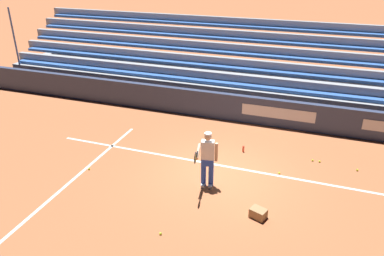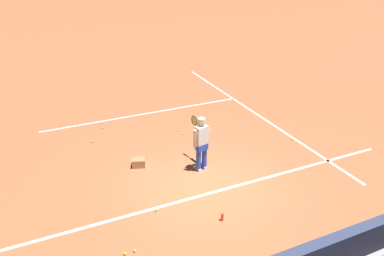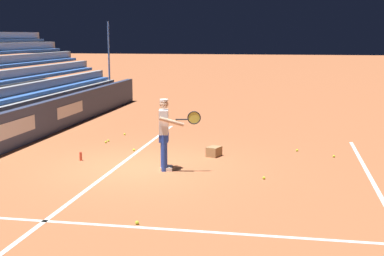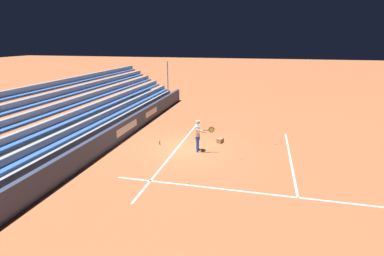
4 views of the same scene
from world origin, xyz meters
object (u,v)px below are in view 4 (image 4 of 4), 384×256
object	(u,v)px
tennis_ball_near_player	(259,139)
tennis_ball_far_left	(183,138)
tennis_player	(198,136)
tennis_ball_stray_back	(276,144)
tennis_ball_toward_net	(170,132)
ball_box_cardboard	(220,140)
tennis_ball_midcourt	(242,158)
tennis_ball_far_right	(171,131)
water_bottle	(160,143)
tennis_ball_on_baseline	(178,127)
tennis_ball_by_box	(188,183)

from	to	relation	value
tennis_ball_near_player	tennis_ball_far_left	size ratio (longest dim) A/B	1.00
tennis_player	tennis_ball_far_left	distance (m)	2.51
tennis_player	tennis_ball_stray_back	size ratio (longest dim) A/B	25.98
tennis_ball_toward_net	tennis_player	bearing A→B (deg)	41.42
ball_box_cardboard	tennis_ball_midcourt	world-z (taller)	ball_box_cardboard
tennis_ball_far_right	tennis_ball_midcourt	distance (m)	6.01
tennis_player	tennis_ball_far_right	xyz separation A→B (m)	(-3.07, -2.51, -0.86)
tennis_ball_far_right	water_bottle	bearing A→B (deg)	2.96
tennis_ball_on_baseline	tennis_ball_far_right	xyz separation A→B (m)	(1.14, -0.16, 0.00)
tennis_ball_near_player	tennis_ball_by_box	xyz separation A→B (m)	(6.47, -2.75, 0.00)
tennis_ball_on_baseline	tennis_ball_midcourt	world-z (taller)	same
tennis_ball_stray_back	water_bottle	size ratio (longest dim) A/B	0.30
tennis_ball_toward_net	tennis_ball_far_right	size ratio (longest dim) A/B	1.00
tennis_ball_midcourt	tennis_player	bearing A→B (deg)	-100.08
tennis_player	tennis_ball_near_player	xyz separation A→B (m)	(-2.71, 3.14, -0.86)
tennis_ball_midcourt	water_bottle	distance (m)	4.87
tennis_ball_stray_back	tennis_ball_by_box	world-z (taller)	same
tennis_player	tennis_ball_near_player	distance (m)	4.23
tennis_ball_near_player	tennis_ball_on_baseline	distance (m)	5.70
tennis_ball_toward_net	tennis_ball_on_baseline	xyz separation A→B (m)	(-1.36, 0.16, 0.00)
tennis_ball_far_left	tennis_ball_on_baseline	size ratio (longest dim) A/B	1.00
tennis_player	tennis_ball_toward_net	bearing A→B (deg)	-138.58
tennis_ball_midcourt	tennis_ball_near_player	bearing A→B (deg)	166.38
tennis_ball_on_baseline	tennis_ball_toward_net	bearing A→B (deg)	-6.65
tennis_ball_far_left	water_bottle	xyz separation A→B (m)	(1.36, -1.02, 0.08)
ball_box_cardboard	tennis_ball_by_box	world-z (taller)	ball_box_cardboard
ball_box_cardboard	tennis_ball_far_right	distance (m)	3.72
ball_box_cardboard	water_bottle	world-z (taller)	ball_box_cardboard
tennis_ball_far_right	tennis_ball_stray_back	bearing A→B (deg)	81.83
tennis_ball_far_left	tennis_ball_far_right	distance (m)	1.62
tennis_ball_toward_net	tennis_ball_far_right	bearing A→B (deg)	179.79
tennis_ball_toward_net	water_bottle	bearing A→B (deg)	3.26
tennis_ball_far_right	tennis_ball_near_player	bearing A→B (deg)	86.32
tennis_player	tennis_ball_toward_net	distance (m)	3.90
tennis_ball_on_baseline	water_bottle	bearing A→B (deg)	-0.44
tennis_ball_far_right	tennis_ball_toward_net	bearing A→B (deg)	-0.21
ball_box_cardboard	tennis_ball_on_baseline	world-z (taller)	ball_box_cardboard
tennis_ball_midcourt	water_bottle	bearing A→B (deg)	-101.71
tennis_ball_near_player	tennis_ball_midcourt	bearing A→B (deg)	-13.62
tennis_ball_far_right	tennis_ball_midcourt	world-z (taller)	same
tennis_ball_by_box	tennis_ball_toward_net	bearing A→B (deg)	-156.25
ball_box_cardboard	water_bottle	distance (m)	3.51
ball_box_cardboard	tennis_ball_far_left	world-z (taller)	ball_box_cardboard
tennis_ball_far_left	tennis_ball_far_right	bearing A→B (deg)	-134.84
tennis_ball_near_player	water_bottle	xyz separation A→B (m)	(2.14, -5.52, 0.08)
tennis_ball_by_box	tennis_ball_near_player	bearing A→B (deg)	156.98
tennis_ball_midcourt	tennis_ball_stray_back	xyz separation A→B (m)	(-2.54, 1.72, 0.00)
tennis_ball_toward_net	tennis_ball_midcourt	size ratio (longest dim) A/B	1.00
tennis_ball_on_baseline	tennis_ball_midcourt	bearing A→B (deg)	45.66
tennis_ball_on_baseline	tennis_ball_far_right	world-z (taller)	same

